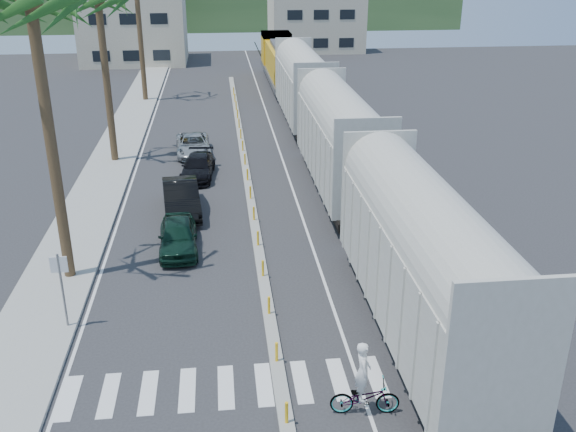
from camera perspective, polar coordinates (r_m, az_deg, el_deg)
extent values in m
plane|color=#28282B|center=(22.61, -1.26, -11.59)|extent=(140.00, 140.00, 0.00)
cube|color=gray|center=(45.94, -14.86, 5.92)|extent=(3.00, 90.00, 0.15)
cube|color=black|center=(48.67, 0.77, 7.55)|extent=(0.12, 100.00, 0.06)
cube|color=black|center=(48.87, 2.46, 7.60)|extent=(0.12, 100.00, 0.06)
cube|color=gray|center=(40.67, -3.84, 4.50)|extent=(0.45, 60.00, 0.15)
cylinder|color=yellow|center=(19.12, -0.13, -17.07)|extent=(0.10, 0.10, 0.70)
cylinder|color=yellow|center=(21.50, -1.02, -11.98)|extent=(0.10, 0.10, 0.70)
cylinder|color=yellow|center=(24.02, -1.71, -7.93)|extent=(0.10, 0.10, 0.70)
cylinder|color=yellow|center=(26.64, -2.25, -4.66)|extent=(0.10, 0.10, 0.70)
cylinder|color=yellow|center=(29.33, -2.69, -1.98)|extent=(0.10, 0.10, 0.70)
cylinder|color=yellow|center=(32.08, -3.06, 0.24)|extent=(0.10, 0.10, 0.70)
cylinder|color=yellow|center=(34.87, -3.36, 2.11)|extent=(0.10, 0.10, 0.70)
cylinder|color=yellow|center=(37.69, -3.63, 3.70)|extent=(0.10, 0.10, 0.70)
cylinder|color=yellow|center=(40.54, -3.85, 5.07)|extent=(0.10, 0.10, 0.70)
cylinder|color=yellow|center=(43.40, -4.05, 6.26)|extent=(0.10, 0.10, 0.70)
cylinder|color=yellow|center=(46.29, -4.22, 7.30)|extent=(0.10, 0.10, 0.70)
cylinder|color=yellow|center=(49.19, -4.38, 8.22)|extent=(0.10, 0.10, 0.70)
cylinder|color=yellow|center=(52.10, -4.51, 9.03)|extent=(0.10, 0.10, 0.70)
cylinder|color=yellow|center=(55.02, -4.64, 9.76)|extent=(0.10, 0.10, 0.70)
cylinder|color=yellow|center=(57.94, -4.75, 10.42)|extent=(0.10, 0.10, 0.70)
cylinder|color=yellow|center=(60.88, -4.85, 11.01)|extent=(0.10, 0.10, 0.70)
cube|color=silver|center=(20.99, -0.74, -14.63)|extent=(14.00, 2.20, 0.01)
cube|color=silver|center=(45.73, -12.74, 5.96)|extent=(0.12, 90.00, 0.01)
cube|color=silver|center=(45.62, -0.99, 6.48)|extent=(0.12, 90.00, 0.01)
cube|color=#ADAB9E|center=(22.06, 11.80, -4.88)|extent=(3.00, 12.88, 3.40)
cylinder|color=#ADAB9E|center=(21.34, 12.16, -0.83)|extent=(2.90, 12.58, 2.90)
cube|color=black|center=(23.14, 11.36, -9.72)|extent=(2.60, 12.88, 1.00)
cube|color=#ADAB9E|center=(35.59, 4.58, 6.24)|extent=(3.00, 12.88, 3.40)
cylinder|color=#ADAB9E|center=(35.15, 4.67, 8.90)|extent=(2.90, 12.58, 2.90)
cube|color=black|center=(36.28, 4.47, 2.91)|extent=(2.60, 12.88, 1.00)
cube|color=#ADAB9E|center=(49.97, 1.35, 11.10)|extent=(3.00, 12.88, 3.40)
cylinder|color=#ADAB9E|center=(49.66, 1.37, 13.02)|extent=(2.90, 12.58, 2.90)
cube|color=black|center=(50.46, 1.33, 8.65)|extent=(2.60, 12.88, 1.00)
cube|color=#4C4C4F|center=(65.89, -0.56, 12.47)|extent=(3.00, 17.00, 0.50)
cube|color=gold|center=(64.65, -0.47, 13.66)|extent=(2.70, 12.24, 2.60)
cube|color=gold|center=(71.28, -1.05, 14.75)|extent=(3.00, 3.74, 3.20)
cube|color=black|center=(66.00, -0.56, 11.95)|extent=(2.60, 13.60, 0.90)
cylinder|color=brown|center=(26.44, -20.23, 5.40)|extent=(0.44, 0.44, 11.00)
cylinder|color=brown|center=(41.89, -15.80, 11.21)|extent=(0.44, 0.44, 10.00)
cylinder|color=brown|center=(59.35, -13.03, 15.62)|extent=(0.44, 0.44, 12.00)
cylinder|color=slate|center=(24.16, -19.37, -6.43)|extent=(0.08, 0.08, 3.00)
cube|color=silver|center=(23.67, -19.72, -4.09)|extent=(0.60, 0.04, 0.60)
cube|color=#B3A98E|center=(81.63, -13.50, 15.95)|extent=(12.00, 10.00, 8.00)
cube|color=#B3A98E|center=(97.59, -13.73, 17.53)|extent=(14.00, 12.00, 10.00)
cube|color=#B3A98E|center=(90.13, 2.42, 16.78)|extent=(12.00, 10.00, 7.00)
imported|color=black|center=(29.43, -9.75, -1.74)|extent=(2.10, 4.41, 1.45)
imported|color=black|center=(33.56, -9.48, 1.60)|extent=(2.80, 5.44, 1.67)
imported|color=black|center=(38.85, -8.02, 4.34)|extent=(2.66, 4.81, 1.30)
imported|color=#A8ABAD|center=(43.37, -8.42, 6.28)|extent=(2.80, 5.06, 1.33)
imported|color=#9EA0A5|center=(19.70, 6.84, -15.73)|extent=(1.10, 2.19, 1.08)
imported|color=white|center=(19.11, 6.68, -13.52)|extent=(0.77, 0.58, 1.88)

